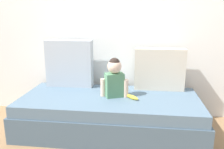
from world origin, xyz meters
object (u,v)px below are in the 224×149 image
couch (110,114)px  throw_pillow_right (159,69)px  banana (132,97)px  throw_pillow_left (70,63)px  toddler (114,77)px

couch → throw_pillow_right: 0.79m
throw_pillow_right → banana: size_ratio=3.43×
throw_pillow_left → throw_pillow_right: (1.09, 0.00, -0.04)m
toddler → banana: toddler is taller
couch → toddler: size_ratio=4.62×
throw_pillow_right → toddler: throw_pillow_right is taller
throw_pillow_right → banana: throw_pillow_right is taller
throw_pillow_right → toddler: 0.60m
throw_pillow_left → banana: throw_pillow_left is taller
throw_pillow_right → banana: (-0.30, -0.39, -0.22)m
toddler → banana: 0.28m
couch → banana: (0.25, -0.04, 0.22)m
couch → toddler: toddler is taller
couch → throw_pillow_left: throw_pillow_left is taller
toddler → banana: (0.20, -0.06, -0.19)m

